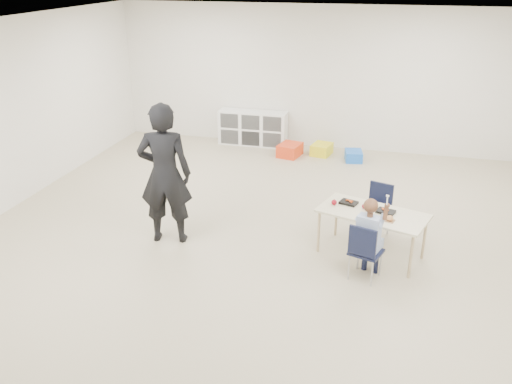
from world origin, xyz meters
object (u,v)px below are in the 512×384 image
(child, at_px, (368,235))
(adult, at_px, (165,174))
(chair_near, at_px, (366,251))
(cubby_shelf, at_px, (253,128))
(table, at_px, (371,234))

(child, xyz_separation_m, adult, (-2.67, 0.32, 0.38))
(chair_near, distance_m, child, 0.21)
(child, height_order, cubby_shelf, child)
(table, bearing_deg, cubby_shelf, 140.58)
(table, relative_size, adult, 0.77)
(adult, bearing_deg, child, 160.55)
(chair_near, height_order, cubby_shelf, chair_near)
(chair_near, distance_m, adult, 2.75)
(table, distance_m, child, 0.63)
(chair_near, xyz_separation_m, cubby_shelf, (-2.64, 4.69, -0.02))
(chair_near, height_order, child, child)
(cubby_shelf, relative_size, adult, 0.73)
(adult, bearing_deg, table, 172.76)
(table, height_order, child, child)
(chair_near, bearing_deg, child, 0.00)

